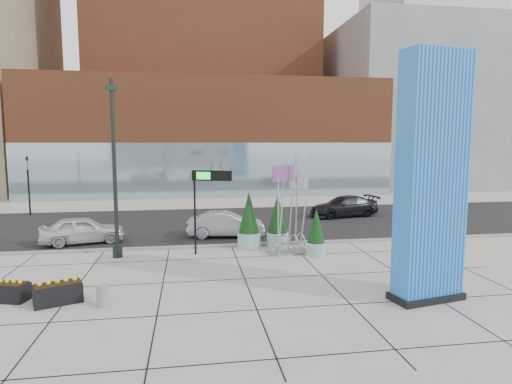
{
  "coord_description": "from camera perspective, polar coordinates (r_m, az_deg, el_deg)",
  "views": [
    {
      "loc": [
        -0.96,
        -16.4,
        5.14
      ],
      "look_at": [
        1.9,
        2.0,
        2.92
      ],
      "focal_mm": 30.0,
      "sensor_mm": 36.0,
      "label": 1
    }
  ],
  "objects": [
    {
      "name": "tower_glass_front",
      "position": [
        38.74,
        -5.9,
        2.86
      ],
      "size": [
        34.0,
        0.6,
        5.0
      ],
      "primitive_type": "cube",
      "color": "#8CA5B2",
      "rests_on": "ground"
    },
    {
      "name": "traffic_signal",
      "position": [
        33.41,
        -28.08,
        1.13
      ],
      "size": [
        0.15,
        0.18,
        4.1
      ],
      "color": "black",
      "rests_on": "ground"
    },
    {
      "name": "street_asphalt",
      "position": [
        26.91,
        -6.63,
        -4.23
      ],
      "size": [
        80.0,
        12.0,
        0.02
      ],
      "primitive_type": "cube",
      "color": "black",
      "rests_on": "ground"
    },
    {
      "name": "round_planter_mid",
      "position": [
        20.8,
        2.88,
        -3.99
      ],
      "size": [
        1.05,
        1.05,
        2.63
      ],
      "color": "#8FC1BC",
      "rests_on": "ground"
    },
    {
      "name": "car_dark_east",
      "position": [
        29.83,
        11.64,
        -1.91
      ],
      "size": [
        5.07,
        2.81,
        1.39
      ],
      "primitive_type": "imported",
      "rotation": [
        0.0,
        0.0,
        -1.38
      ],
      "color": "black",
      "rests_on": "ground"
    },
    {
      "name": "box_planter_south",
      "position": [
        15.31,
        -24.91,
        -12.03
      ],
      "size": [
        1.59,
        1.2,
        0.78
      ],
      "rotation": [
        0.0,
        0.0,
        0.39
      ],
      "color": "black",
      "rests_on": "ground"
    },
    {
      "name": "overhead_street_sign",
      "position": [
        19.31,
        -6.27,
        1.31
      ],
      "size": [
        1.76,
        0.77,
        3.85
      ],
      "rotation": [
        0.0,
        0.0,
        -0.35
      ],
      "color": "black",
      "rests_on": "ground"
    },
    {
      "name": "public_art_sculpture",
      "position": [
        19.8,
        4.44,
        -4.67
      ],
      "size": [
        2.22,
        1.52,
        4.6
      ],
      "rotation": [
        0.0,
        0.0,
        0.27
      ],
      "color": "#BCBEC1",
      "rests_on": "ground"
    },
    {
      "name": "ground",
      "position": [
        17.21,
        -5.31,
        -10.59
      ],
      "size": [
        160.0,
        160.0,
        0.0
      ],
      "primitive_type": "plane",
      "color": "#9E9991",
      "rests_on": "ground"
    },
    {
      "name": "car_silver_mid",
      "position": [
        23.07,
        -4.01,
        -4.37
      ],
      "size": [
        4.23,
        1.89,
        1.35
      ],
      "primitive_type": "imported",
      "rotation": [
        0.0,
        0.0,
        1.46
      ],
      "color": "#9C9EA3",
      "rests_on": "ground"
    },
    {
      "name": "box_planter_north",
      "position": [
        16.29,
        -30.22,
        -11.32
      ],
      "size": [
        1.42,
        0.98,
        0.71
      ],
      "rotation": [
        0.0,
        0.0,
        -0.28
      ],
      "color": "black",
      "rests_on": "ground"
    },
    {
      "name": "blue_pylon",
      "position": [
        14.62,
        22.34,
        1.13
      ],
      "size": [
        2.54,
        1.52,
        7.91
      ],
      "rotation": [
        0.0,
        0.0,
        0.2
      ],
      "color": "#0C44B7",
      "rests_on": "ground"
    },
    {
      "name": "building_grey_parking",
      "position": [
        55.54,
        20.61,
        10.36
      ],
      "size": [
        20.0,
        18.0,
        18.0
      ],
      "primitive_type": "cube",
      "color": "slate",
      "rests_on": "ground"
    },
    {
      "name": "tower_podium",
      "position": [
        43.45,
        -6.28,
        7.24
      ],
      "size": [
        34.0,
        10.0,
        11.0
      ],
      "primitive_type": "cube",
      "color": "brown",
      "rests_on": "ground"
    },
    {
      "name": "car_white_west",
      "position": [
        23.28,
        -22.12,
        -4.74
      ],
      "size": [
        4.27,
        2.52,
        1.36
      ],
      "primitive_type": "imported",
      "rotation": [
        0.0,
        0.0,
        1.81
      ],
      "color": "silver",
      "rests_on": "ground"
    },
    {
      "name": "round_planter_west",
      "position": [
        20.55,
        -0.95,
        -3.94
      ],
      "size": [
        1.1,
        1.1,
        2.76
      ],
      "color": "#8FC1BC",
      "rests_on": "ground"
    },
    {
      "name": "curb_edge",
      "position": [
        21.05,
        -5.99,
        -7.2
      ],
      "size": [
        80.0,
        0.3,
        0.12
      ],
      "primitive_type": "cube",
      "color": "gray",
      "rests_on": "ground"
    },
    {
      "name": "lamp_post",
      "position": [
        19.65,
        -18.28,
        0.75
      ],
      "size": [
        0.53,
        0.43,
        7.78
      ],
      "rotation": [
        0.0,
        0.0,
        0.44
      ],
      "color": "black",
      "rests_on": "ground"
    },
    {
      "name": "round_planter_east",
      "position": [
        19.47,
        8.02,
        -5.45
      ],
      "size": [
        0.87,
        0.87,
        2.18
      ],
      "color": "#8FC1BC",
      "rests_on": "ground"
    },
    {
      "name": "concrete_bollard",
      "position": [
        14.5,
        -19.79,
        -12.9
      ],
      "size": [
        0.36,
        0.36,
        0.69
      ],
      "primitive_type": "cylinder",
      "color": "gray",
      "rests_on": "ground"
    }
  ]
}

